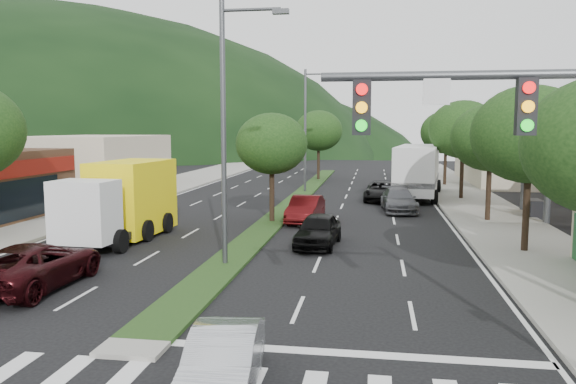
% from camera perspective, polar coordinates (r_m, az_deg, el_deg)
% --- Properties ---
extents(ground, '(160.00, 160.00, 0.00)m').
position_cam_1_polar(ground, '(14.82, -14.80, -14.70)').
color(ground, black).
rests_on(ground, ground).
extents(sidewalk_right, '(5.00, 90.00, 0.15)m').
position_cam_1_polar(sidewalk_right, '(38.60, 18.94, -1.61)').
color(sidewalk_right, gray).
rests_on(sidewalk_right, ground).
extents(sidewalk_left, '(6.00, 90.00, 0.15)m').
position_cam_1_polar(sidewalk_left, '(42.32, -17.43, -0.86)').
color(sidewalk_left, gray).
rests_on(sidewalk_left, ground).
extents(median, '(1.60, 56.00, 0.12)m').
position_cam_1_polar(median, '(41.35, 0.88, -0.75)').
color(median, '#1D3C15').
rests_on(median, ground).
extents(crosswalk, '(19.00, 2.20, 0.01)m').
position_cam_1_polar(crosswalk, '(13.16, -18.45, -17.61)').
color(crosswalk, silver).
rests_on(crosswalk, ground).
extents(traffic_signal, '(6.12, 0.40, 7.00)m').
position_cam_1_polar(traffic_signal, '(11.60, 25.68, 2.58)').
color(traffic_signal, '#47494C').
rests_on(traffic_signal, ground).
extents(bldg_left_far, '(9.00, 14.00, 4.60)m').
position_cam_1_polar(bldg_left_far, '(52.83, -19.05, 2.92)').
color(bldg_left_far, beige).
rests_on(bldg_left_far, ground).
extents(bldg_right_far, '(10.00, 16.00, 5.20)m').
position_cam_1_polar(bldg_right_far, '(58.35, 22.57, 3.39)').
color(bldg_right_far, beige).
rests_on(bldg_right_far, ground).
extents(hill_far, '(176.00, 132.00, 82.00)m').
position_cam_1_polar(hill_far, '(149.68, -26.16, 3.85)').
color(hill_far, black).
rests_on(hill_far, ground).
extents(tree_r_b, '(4.80, 4.80, 6.94)m').
position_cam_1_polar(tree_r_b, '(25.42, 23.36, 5.39)').
color(tree_r_b, black).
rests_on(tree_r_b, sidewalk_right).
extents(tree_r_c, '(4.40, 4.40, 6.48)m').
position_cam_1_polar(tree_r_c, '(33.24, 19.89, 5.18)').
color(tree_r_c, black).
rests_on(tree_r_c, sidewalk_right).
extents(tree_r_d, '(5.00, 5.00, 7.17)m').
position_cam_1_polar(tree_r_d, '(43.09, 17.38, 6.08)').
color(tree_r_d, black).
rests_on(tree_r_d, sidewalk_right).
extents(tree_r_e, '(4.60, 4.60, 6.71)m').
position_cam_1_polar(tree_r_e, '(53.00, 15.77, 5.85)').
color(tree_r_e, black).
rests_on(tree_r_e, sidewalk_right).
extents(tree_med_near, '(4.00, 4.00, 6.02)m').
position_cam_1_polar(tree_med_near, '(31.15, -1.66, 4.91)').
color(tree_med_near, black).
rests_on(tree_med_near, median).
extents(tree_med_far, '(4.80, 4.80, 6.94)m').
position_cam_1_polar(tree_med_far, '(56.91, 3.13, 6.23)').
color(tree_med_far, black).
rests_on(tree_med_far, median).
extents(streetlight_near, '(2.60, 0.25, 10.00)m').
position_cam_1_polar(streetlight_near, '(21.33, -6.06, 7.23)').
color(streetlight_near, '#47494C').
rests_on(streetlight_near, ground).
extents(streetlight_mid, '(2.60, 0.25, 10.00)m').
position_cam_1_polar(streetlight_mid, '(45.95, 2.01, 6.88)').
color(streetlight_mid, '#47494C').
rests_on(streetlight_mid, ground).
extents(sedan_silver, '(1.75, 4.01, 1.28)m').
position_cam_1_polar(sedan_silver, '(11.83, -6.66, -16.78)').
color(sedan_silver, silver).
rests_on(sedan_silver, ground).
extents(suv_maroon, '(2.58, 5.48, 1.52)m').
position_cam_1_polar(suv_maroon, '(20.67, -24.28, -6.78)').
color(suv_maroon, black).
rests_on(suv_maroon, ground).
extents(car_queue_a, '(2.05, 4.42, 1.47)m').
position_cam_1_polar(car_queue_a, '(25.36, 3.07, -3.87)').
color(car_queue_a, black).
rests_on(car_queue_a, ground).
extents(car_queue_b, '(2.43, 5.15, 1.45)m').
position_cam_1_polar(car_queue_b, '(36.42, 11.18, -0.81)').
color(car_queue_b, '#535358').
rests_on(car_queue_b, ground).
extents(car_queue_c, '(1.85, 4.60, 1.49)m').
position_cam_1_polar(car_queue_c, '(31.67, 1.79, -1.76)').
color(car_queue_c, '#500D0F').
rests_on(car_queue_c, ground).
extents(car_queue_d, '(2.65, 5.16, 1.39)m').
position_cam_1_polar(car_queue_d, '(41.36, 9.47, 0.05)').
color(car_queue_d, black).
rests_on(car_queue_d, ground).
extents(box_truck, '(3.25, 7.63, 3.70)m').
position_cam_1_polar(box_truck, '(27.86, -16.35, -1.07)').
color(box_truck, silver).
rests_on(box_truck, ground).
extents(motorhome, '(4.40, 10.57, 3.94)m').
position_cam_1_polar(motorhome, '(44.06, 13.02, 2.20)').
color(motorhome, silver).
rests_on(motorhome, ground).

